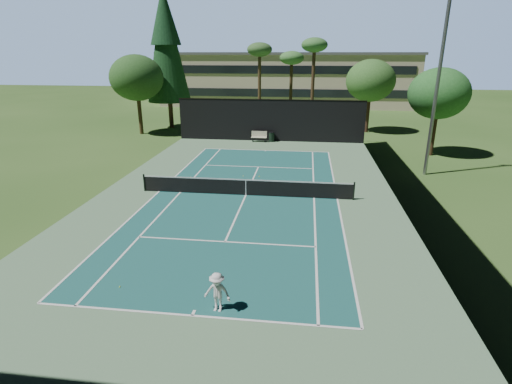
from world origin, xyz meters
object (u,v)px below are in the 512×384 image
at_px(tennis_ball_b, 259,177).
at_px(park_bench, 259,136).
at_px(tennis_ball_a, 120,287).
at_px(tennis_ball_d, 191,177).
at_px(tennis_ball_c, 243,176).
at_px(trash_bin, 272,137).
at_px(player, 217,292).
at_px(tennis_net, 246,187).

xyz_separation_m(tennis_ball_b, park_bench, (-1.39, 11.65, 0.51)).
relative_size(tennis_ball_a, tennis_ball_d, 0.94).
height_order(tennis_ball_a, tennis_ball_c, tennis_ball_c).
height_order(tennis_ball_c, park_bench, park_bench).
xyz_separation_m(tennis_ball_b, trash_bin, (-0.19, 11.83, 0.44)).
xyz_separation_m(tennis_ball_a, trash_bin, (3.29, 26.26, 0.45)).
xyz_separation_m(tennis_ball_c, trash_bin, (0.94, 11.80, 0.45)).
xyz_separation_m(tennis_ball_d, park_bench, (3.32, 12.38, 0.51)).
height_order(player, tennis_ball_b, player).
relative_size(tennis_ball_a, tennis_ball_b, 0.79).
distance_m(tennis_ball_d, trash_bin, 13.35).
bearing_deg(tennis_ball_a, tennis_ball_c, 80.78).
relative_size(tennis_ball_c, trash_bin, 0.07).
bearing_deg(tennis_ball_a, park_bench, 85.42).
distance_m(tennis_net, tennis_ball_a, 11.04).
xyz_separation_m(tennis_ball_a, tennis_ball_d, (-1.23, 13.71, 0.00)).
height_order(tennis_net, player, player).
relative_size(park_bench, trash_bin, 1.59).
height_order(tennis_ball_a, trash_bin, trash_bin).
xyz_separation_m(tennis_net, trash_bin, (0.17, 15.69, -0.08)).
bearing_deg(park_bench, tennis_net, -86.21).
xyz_separation_m(player, tennis_ball_d, (-5.12, 14.62, -0.68)).
height_order(tennis_ball_d, trash_bin, trash_bin).
relative_size(tennis_ball_b, tennis_ball_d, 1.19).
bearing_deg(park_bench, player, -86.17).
bearing_deg(park_bench, tennis_ball_a, -94.58).
distance_m(player, tennis_ball_b, 15.37).
relative_size(tennis_ball_b, trash_bin, 0.08).
xyz_separation_m(tennis_ball_a, tennis_ball_c, (2.35, 14.46, 0.00)).
height_order(tennis_ball_b, tennis_ball_c, tennis_ball_b).
bearing_deg(tennis_net, tennis_ball_a, -106.44).
relative_size(player, tennis_ball_b, 18.67).
bearing_deg(trash_bin, tennis_ball_a, -97.14).
bearing_deg(tennis_ball_d, tennis_ball_b, 8.82).
bearing_deg(tennis_ball_c, trash_bin, 85.43).
bearing_deg(tennis_ball_d, player, -70.69).
height_order(tennis_ball_a, tennis_ball_d, tennis_ball_d).
bearing_deg(tennis_ball_a, tennis_ball_d, 95.12).
xyz_separation_m(player, tennis_ball_a, (-3.90, 0.91, -0.68)).
bearing_deg(trash_bin, tennis_ball_d, -109.79).
relative_size(tennis_net, trash_bin, 13.65).
bearing_deg(trash_bin, tennis_net, -90.63).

